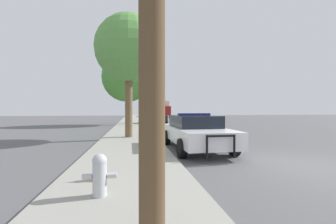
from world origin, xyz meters
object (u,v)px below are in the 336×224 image
police_car (195,131)px  traffic_light (140,89)px  tree_sidewalk_mid (127,77)px  tree_sidewalk_near (129,49)px  traffic_cone (98,169)px  car_background_midblock (157,117)px  box_truck (163,109)px  fire_hydrant (100,174)px

police_car → traffic_light: bearing=-85.1°
traffic_light → tree_sidewalk_mid: size_ratio=0.74×
tree_sidewalk_near → traffic_cone: 8.86m
traffic_light → car_background_midblock: (1.74, -0.95, -3.23)m
traffic_cone → police_car: bearing=50.6°
box_truck → car_background_midblock: bearing=80.8°
police_car → traffic_light: traffic_light is taller
car_background_midblock → tree_sidewalk_near: tree_sidewalk_near is taller
tree_sidewalk_mid → fire_hydrant: bearing=-90.0°
police_car → car_background_midblock: size_ratio=1.25×
car_background_midblock → tree_sidewalk_near: size_ratio=0.60×
traffic_cone → car_background_midblock: bearing=80.4°
tree_sidewalk_near → traffic_cone: (-0.52, -7.55, -4.62)m
fire_hydrant → police_car: bearing=57.6°
police_car → fire_hydrant: police_car is taller
police_car → traffic_light: size_ratio=0.92×
tree_sidewalk_mid → tree_sidewalk_near: tree_sidewalk_mid is taller
tree_sidewalk_near → traffic_cone: tree_sidewalk_near is taller
police_car → box_truck: (3.83, 39.02, 1.05)m
traffic_light → traffic_cone: bearing=-94.5°
traffic_light → traffic_cone: (-1.62, -20.75, -3.62)m
tree_sidewalk_mid → traffic_cone: 19.51m
fire_hydrant → traffic_light: size_ratio=0.13×
car_background_midblock → traffic_cone: size_ratio=8.54×
car_background_midblock → tree_sidewalk_near: bearing=-105.4°
box_truck → traffic_cone: bearing=80.6°
traffic_cone → tree_sidewalk_mid: bearing=89.5°
police_car → traffic_cone: police_car is taller
tree_sidewalk_mid → traffic_cone: tree_sidewalk_mid is taller
police_car → tree_sidewalk_mid: bearing=-78.9°
tree_sidewalk_mid → tree_sidewalk_near: 11.40m
police_car → traffic_cone: size_ratio=10.69×
police_car → tree_sidewalk_mid: tree_sidewalk_mid is taller
police_car → box_truck: 39.22m
tree_sidewalk_mid → traffic_light: bearing=51.0°
fire_hydrant → car_background_midblock: bearing=81.2°
police_car → car_background_midblock: bearing=-91.0°
traffic_light → tree_sidewalk_near: (-1.09, -13.20, 1.00)m
fire_hydrant → tree_sidewalk_mid: size_ratio=0.10×
police_car → tree_sidewalk_mid: (-3.16, 14.91, 4.29)m
traffic_light → tree_sidewalk_mid: bearing=-129.0°
police_car → tree_sidewalk_mid: 15.83m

